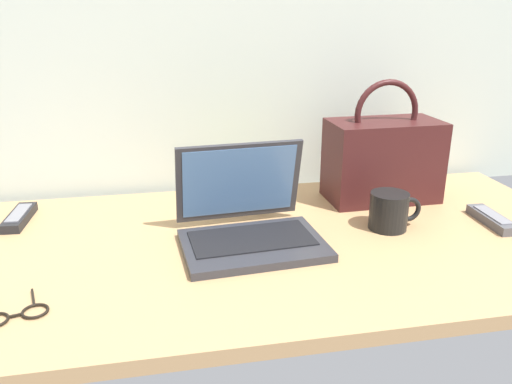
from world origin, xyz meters
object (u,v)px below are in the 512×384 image
(laptop, at_px, (248,222))
(remote_control_near, at_px, (492,219))
(coffee_mug, at_px, (390,210))
(handbag, at_px, (383,158))
(book_stack, at_px, (240,188))
(remote_control_far, at_px, (19,217))
(eyeglasses, at_px, (15,314))

(laptop, height_order, remote_control_near, laptop)
(coffee_mug, distance_m, handbag, 0.22)
(handbag, height_order, book_stack, handbag)
(remote_control_far, bearing_deg, eyeglasses, -78.35)
(remote_control_near, distance_m, remote_control_far, 1.18)
(laptop, distance_m, handbag, 0.46)
(book_stack, bearing_deg, remote_control_far, -176.90)
(remote_control_far, xyz_separation_m, book_stack, (0.56, 0.03, 0.03))
(remote_control_far, xyz_separation_m, handbag, (0.95, -0.01, 0.10))
(laptop, bearing_deg, handbag, 26.40)
(eyeglasses, bearing_deg, laptop, 26.74)
(laptop, distance_m, remote_control_near, 0.61)
(remote_control_far, relative_size, eyeglasses, 1.31)
(laptop, xyz_separation_m, remote_control_far, (-0.54, 0.22, -0.03))
(eyeglasses, bearing_deg, handbag, 26.58)
(eyeglasses, height_order, handbag, handbag)
(remote_control_near, bearing_deg, laptop, 178.32)
(handbag, bearing_deg, remote_control_far, 179.17)
(remote_control_near, distance_m, eyeglasses, 1.08)
(laptop, height_order, remote_control_far, laptop)
(handbag, relative_size, book_stack, 1.70)
(remote_control_far, distance_m, book_stack, 0.57)
(laptop, distance_m, book_stack, 0.25)
(eyeglasses, xyz_separation_m, handbag, (0.86, 0.43, 0.11))
(eyeglasses, bearing_deg, remote_control_far, 101.65)
(remote_control_near, bearing_deg, eyeglasses, -168.85)
(coffee_mug, bearing_deg, handbag, 71.96)
(laptop, distance_m, eyeglasses, 0.51)
(remote_control_far, bearing_deg, handbag, -0.83)
(laptop, xyz_separation_m, remote_control_near, (0.61, -0.02, -0.03))
(eyeglasses, bearing_deg, remote_control_near, 11.15)
(eyeglasses, xyz_separation_m, book_stack, (0.47, 0.48, 0.04))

